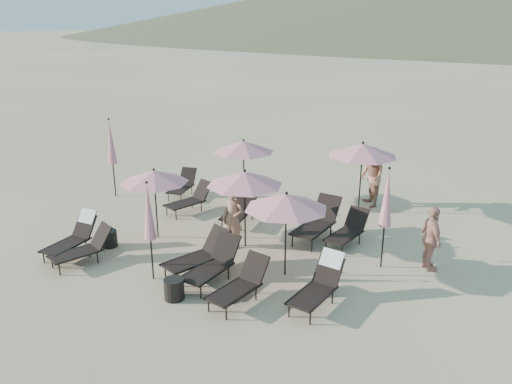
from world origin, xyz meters
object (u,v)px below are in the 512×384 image
Objects in this scene: lounger_7 at (190,199)px; side_table_1 at (174,289)px; lounger_3 at (213,264)px; lounger_10 at (348,230)px; beachgoer_b at (371,177)px; umbrella_open_4 at (362,150)px; lounger_4 at (240,284)px; umbrella_open_3 at (244,147)px; lounger_6 at (183,185)px; umbrella_open_0 at (154,177)px; lounger_0 at (74,235)px; lounger_9 at (317,222)px; umbrella_closed_2 at (111,143)px; lounger_2 at (199,254)px; lounger_5 at (320,283)px; beachgoer_c at (431,239)px; beachgoer_a at (233,219)px; umbrella_closed_1 at (387,199)px; side_table_0 at (109,239)px; umbrella_open_2 at (286,202)px; umbrella_closed_0 at (149,212)px; lounger_8 at (241,208)px; lounger_1 at (83,248)px; umbrella_open_1 at (245,178)px.

lounger_7 is 3.55× the size of side_table_1.
lounger_3 is 3.99m from lounger_10.
lounger_7 is at bearing -91.85° from beachgoer_b.
lounger_3 is at bearing -101.52° from umbrella_open_4.
umbrella_open_3 reaches higher than lounger_4.
lounger_6 is 3.81m from umbrella_open_0.
lounger_9 is at bearing 33.84° from lounger_0.
umbrella_closed_2 is (-3.15, -0.21, 1.47)m from lounger_7.
lounger_2 is 3.05m from lounger_5.
beachgoer_c is (3.02, 3.64, 0.39)m from lounger_4.
beachgoer_a is (-1.63, -1.70, 0.31)m from lounger_9.
umbrella_closed_1 is 4.47m from beachgoer_b.
lounger_9 is at bearing 36.46° from beachgoer_a.
lounger_2 is 5.22m from umbrella_open_3.
lounger_5 is at bearing 3.60° from side_table_0.
umbrella_open_0 is 2.03m from side_table_0.
umbrella_open_3 is at bearing 134.22° from umbrella_open_2.
umbrella_closed_0 is (-0.68, -0.86, 1.21)m from lounger_2.
umbrella_closed_0 is (0.24, -4.02, 1.21)m from lounger_8.
umbrella_open_4 is (4.46, 6.93, 1.62)m from lounger_1.
umbrella_open_3 is 0.94× the size of umbrella_open_4.
beachgoer_a is (-2.50, -1.77, 0.40)m from lounger_10.
lounger_3 is 1.02× the size of beachgoer_a.
umbrella_open_2 is 2.26m from beachgoer_a.
lounger_2 is at bearing -95.90° from beachgoer_a.
umbrella_open_3 is 0.84× the size of umbrella_closed_1.
umbrella_open_4 is 0.96× the size of umbrella_closed_0.
umbrella_closed_2 is at bearing 144.76° from umbrella_closed_0.
lounger_3 is 0.79× the size of umbrella_open_2.
umbrella_closed_1 reaches higher than beachgoer_b.
umbrella_closed_0 is at bearing -112.99° from beachgoer_a.
lounger_6 reaches higher than side_table_0.
lounger_5 is 3.59m from umbrella_open_1.
beachgoer_a is at bearing 98.53° from side_table_1.
umbrella_closed_2 is at bearing 166.33° from umbrella_open_2.
lounger_10 is 3.12m from umbrella_open_1.
beachgoer_a reaches higher than lounger_0.
umbrella_closed_1 reaches higher than lounger_2.
umbrella_open_2 is (1.81, 0.95, 1.39)m from lounger_2.
umbrella_open_2 reaches higher than lounger_5.
lounger_4 is 3.87m from lounger_9.
lounger_1 is 7.43m from umbrella_closed_1.
umbrella_open_0 is at bearing 157.42° from lounger_3.
lounger_3 is (3.25, 0.96, 0.03)m from lounger_1.
lounger_1 is 0.91× the size of lounger_2.
umbrella_open_0 is at bearing -62.18° from lounger_7.
umbrella_open_0 is at bearing -147.53° from lounger_9.
beachgoer_b is at bearing 25.77° from umbrella_closed_2.
lounger_5 reaches higher than lounger_1.
beachgoer_a is at bearing 15.18° from umbrella_open_0.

